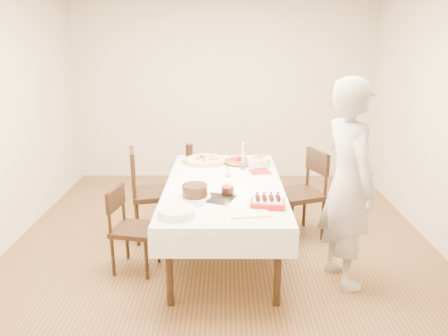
{
  "coord_description": "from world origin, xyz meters",
  "views": [
    {
      "loc": [
        0.04,
        -4.17,
        2.14
      ],
      "look_at": [
        0.02,
        -0.08,
        0.91
      ],
      "focal_mm": 35.0,
      "sensor_mm": 36.0,
      "label": 1
    }
  ],
  "objects_px": {
    "chair_left_savory": "(154,193)",
    "person": "(348,184)",
    "strawberry_box": "(268,203)",
    "pizza_pepperoni": "(239,161)",
    "pasta_bowl": "(259,161)",
    "layer_cake": "(195,191)",
    "dining_table": "(224,218)",
    "chair_right_savory": "(299,194)",
    "pizza_white": "(206,160)",
    "birthday_cake": "(228,187)",
    "cola_glass": "(189,151)",
    "chair_left_dessert": "(135,230)",
    "taper_candle": "(243,155)"
  },
  "relations": [
    {
      "from": "taper_candle",
      "to": "layer_cake",
      "type": "distance_m",
      "value": 1.0
    },
    {
      "from": "pizza_white",
      "to": "strawberry_box",
      "type": "xyz_separation_m",
      "value": [
        0.59,
        -1.39,
        0.01
      ]
    },
    {
      "from": "pizza_pepperoni",
      "to": "layer_cake",
      "type": "relative_size",
      "value": 1.2
    },
    {
      "from": "chair_left_dessert",
      "to": "birthday_cake",
      "type": "xyz_separation_m",
      "value": [
        0.87,
        0.02,
        0.42
      ]
    },
    {
      "from": "dining_table",
      "to": "chair_left_savory",
      "type": "distance_m",
      "value": 0.86
    },
    {
      "from": "birthday_cake",
      "to": "strawberry_box",
      "type": "height_order",
      "value": "birthday_cake"
    },
    {
      "from": "taper_candle",
      "to": "layer_cake",
      "type": "height_order",
      "value": "taper_candle"
    },
    {
      "from": "pizza_white",
      "to": "pasta_bowl",
      "type": "xyz_separation_m",
      "value": [
        0.6,
        -0.16,
        0.03
      ]
    },
    {
      "from": "pizza_pepperoni",
      "to": "dining_table",
      "type": "bearing_deg",
      "value": -103.47
    },
    {
      "from": "person",
      "to": "pasta_bowl",
      "type": "distance_m",
      "value": 1.33
    },
    {
      "from": "cola_glass",
      "to": "pizza_pepperoni",
      "type": "bearing_deg",
      "value": -22.69
    },
    {
      "from": "person",
      "to": "layer_cake",
      "type": "xyz_separation_m",
      "value": [
        -1.33,
        0.13,
        -0.11
      ]
    },
    {
      "from": "chair_left_savory",
      "to": "layer_cake",
      "type": "height_order",
      "value": "chair_left_savory"
    },
    {
      "from": "person",
      "to": "strawberry_box",
      "type": "xyz_separation_m",
      "value": [
        -0.7,
        -0.09,
        -0.13
      ]
    },
    {
      "from": "layer_cake",
      "to": "birthday_cake",
      "type": "relative_size",
      "value": 2.25
    },
    {
      "from": "pizza_white",
      "to": "layer_cake",
      "type": "height_order",
      "value": "layer_cake"
    },
    {
      "from": "dining_table",
      "to": "chair_right_savory",
      "type": "xyz_separation_m",
      "value": [
        0.82,
        0.4,
        0.11
      ]
    },
    {
      "from": "chair_right_savory",
      "to": "taper_candle",
      "type": "relative_size",
      "value": 3.18
    },
    {
      "from": "pizza_pepperoni",
      "to": "pasta_bowl",
      "type": "distance_m",
      "value": 0.24
    },
    {
      "from": "chair_right_savory",
      "to": "layer_cake",
      "type": "relative_size",
      "value": 3.31
    },
    {
      "from": "dining_table",
      "to": "person",
      "type": "distance_m",
      "value": 1.31
    },
    {
      "from": "layer_cake",
      "to": "chair_left_savory",
      "type": "bearing_deg",
      "value": 123.06
    },
    {
      "from": "pizza_white",
      "to": "taper_candle",
      "type": "height_order",
      "value": "taper_candle"
    },
    {
      "from": "strawberry_box",
      "to": "pizza_pepperoni",
      "type": "bearing_deg",
      "value": 98.61
    },
    {
      "from": "chair_left_savory",
      "to": "person",
      "type": "height_order",
      "value": "person"
    },
    {
      "from": "pasta_bowl",
      "to": "layer_cake",
      "type": "bearing_deg",
      "value": -122.79
    },
    {
      "from": "taper_candle",
      "to": "cola_glass",
      "type": "relative_size",
      "value": 1.89
    },
    {
      "from": "chair_left_dessert",
      "to": "cola_glass",
      "type": "relative_size",
      "value": 5.05
    },
    {
      "from": "pizza_white",
      "to": "birthday_cake",
      "type": "height_order",
      "value": "birthday_cake"
    },
    {
      "from": "pizza_pepperoni",
      "to": "strawberry_box",
      "type": "bearing_deg",
      "value": -81.39
    },
    {
      "from": "chair_left_dessert",
      "to": "layer_cake",
      "type": "bearing_deg",
      "value": -173.52
    },
    {
      "from": "chair_right_savory",
      "to": "taper_candle",
      "type": "height_order",
      "value": "taper_candle"
    },
    {
      "from": "taper_candle",
      "to": "chair_right_savory",
      "type": "bearing_deg",
      "value": -7.95
    },
    {
      "from": "pasta_bowl",
      "to": "birthday_cake",
      "type": "height_order",
      "value": "birthday_cake"
    },
    {
      "from": "chair_left_savory",
      "to": "chair_right_savory",
      "type": "bearing_deg",
      "value": 167.5
    },
    {
      "from": "pasta_bowl",
      "to": "cola_glass",
      "type": "bearing_deg",
      "value": 156.17
    },
    {
      "from": "person",
      "to": "birthday_cake",
      "type": "bearing_deg",
      "value": 63.83
    },
    {
      "from": "chair_right_savory",
      "to": "chair_left_savory",
      "type": "height_order",
      "value": "chair_left_savory"
    },
    {
      "from": "chair_left_dessert",
      "to": "taper_candle",
      "type": "xyz_separation_m",
      "value": [
        1.04,
        0.84,
        0.49
      ]
    },
    {
      "from": "chair_right_savory",
      "to": "chair_left_dessert",
      "type": "xyz_separation_m",
      "value": [
        -1.66,
        -0.75,
        -0.08
      ]
    },
    {
      "from": "chair_left_dessert",
      "to": "layer_cake",
      "type": "xyz_separation_m",
      "value": [
        0.57,
        -0.04,
        0.4
      ]
    },
    {
      "from": "chair_right_savory",
      "to": "person",
      "type": "relative_size",
      "value": 0.53
    },
    {
      "from": "birthday_cake",
      "to": "chair_right_savory",
      "type": "bearing_deg",
      "value": 42.68
    },
    {
      "from": "chair_left_savory",
      "to": "pasta_bowl",
      "type": "relative_size",
      "value": 3.88
    },
    {
      "from": "pasta_bowl",
      "to": "strawberry_box",
      "type": "xyz_separation_m",
      "value": [
        -0.01,
        -1.23,
        -0.01
      ]
    },
    {
      "from": "chair_left_dessert",
      "to": "pizza_white",
      "type": "xyz_separation_m",
      "value": [
        0.62,
        1.12,
        0.36
      ]
    },
    {
      "from": "pizza_pepperoni",
      "to": "chair_left_savory",
      "type": "bearing_deg",
      "value": -160.1
    },
    {
      "from": "chair_left_savory",
      "to": "strawberry_box",
      "type": "relative_size",
      "value": 3.46
    },
    {
      "from": "dining_table",
      "to": "cola_glass",
      "type": "distance_m",
      "value": 1.15
    },
    {
      "from": "pizza_pepperoni",
      "to": "cola_glass",
      "type": "xyz_separation_m",
      "value": [
        -0.59,
        0.25,
        0.06
      ]
    }
  ]
}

